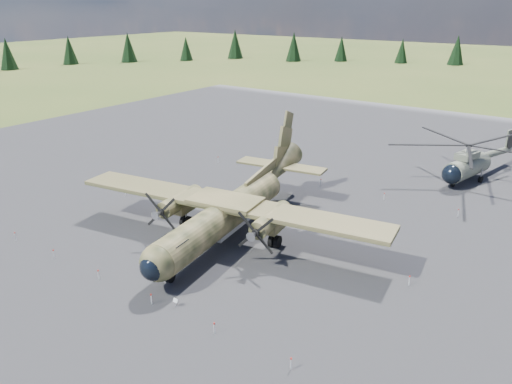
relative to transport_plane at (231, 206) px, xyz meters
The scene contains 8 objects.
ground 3.06m from the transport_plane, 58.86° to the left, with size 500.00×500.00×0.00m, color brown.
apron 11.18m from the transport_plane, 87.50° to the left, with size 120.00×120.00×0.04m, color #5E5E63.
transport_plane is the anchor object (origin of this frame).
helicopter_near 31.83m from the transport_plane, 63.30° to the left, with size 22.84×24.02×4.85m.
info_placard_left 10.16m from the transport_plane, 97.51° to the right, with size 0.53×0.27×0.81m.
info_placard_right 12.84m from the transport_plane, 70.85° to the right, with size 0.41×0.18×0.64m.
barrier_fence 2.51m from the transport_plane, 89.28° to the left, with size 33.12×29.62×0.85m.
treeline 8.91m from the transport_plane, 88.59° to the left, with size 313.97×315.40×10.91m.
Camera 1 is at (26.37, -34.51, 20.76)m, focal length 35.00 mm.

